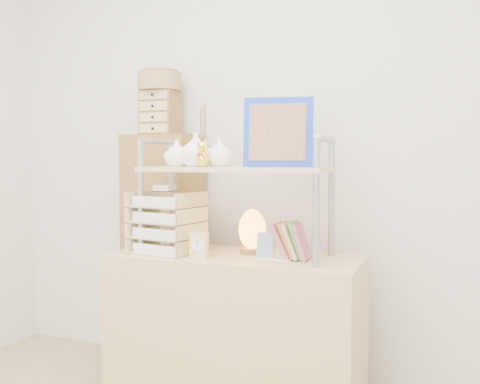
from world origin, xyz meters
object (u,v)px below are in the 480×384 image
object	(u,v)px
desk	(235,332)
salt_lamp	(252,231)
cabinet	(163,250)
letter_tray	(166,226)

from	to	relation	value
desk	salt_lamp	xyz separation A→B (m)	(0.06, 0.07, 0.48)
cabinet	salt_lamp	distance (m)	0.75
desk	cabinet	bearing A→B (deg)	148.71
cabinet	letter_tray	distance (m)	0.56
letter_tray	salt_lamp	xyz separation A→B (m)	(0.40, 0.15, -0.02)
letter_tray	salt_lamp	distance (m)	0.43
desk	salt_lamp	world-z (taller)	salt_lamp
cabinet	salt_lamp	world-z (taller)	cabinet
cabinet	salt_lamp	size ratio (longest dim) A/B	6.26
letter_tray	desk	bearing A→B (deg)	12.59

